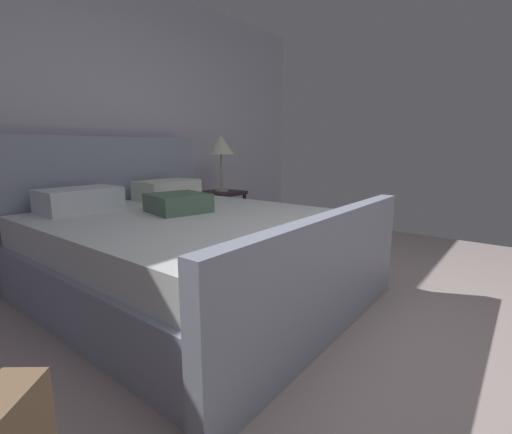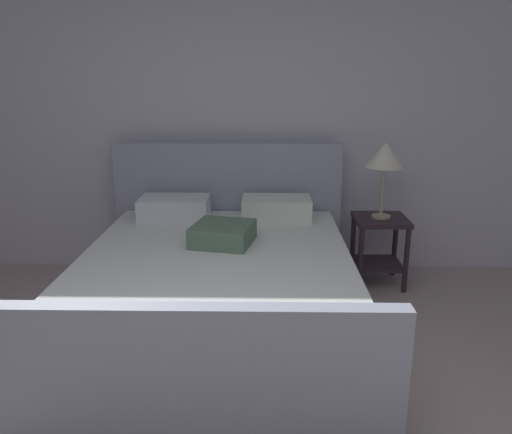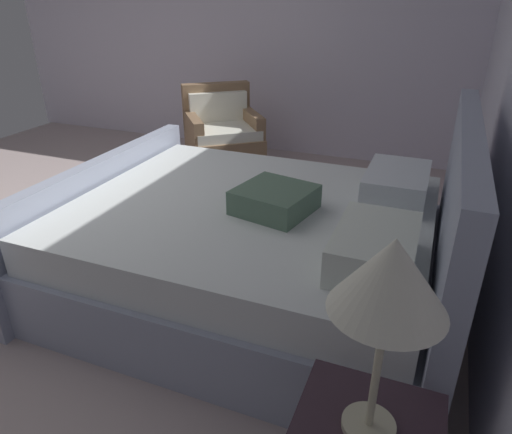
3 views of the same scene
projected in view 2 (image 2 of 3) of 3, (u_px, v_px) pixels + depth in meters
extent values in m
cube|color=silver|center=(240.00, 119.00, 4.47)|extent=(6.12, 0.12, 2.77)
cube|color=#98A0B5|center=(218.00, 307.00, 3.47)|extent=(1.87, 2.13, 0.40)
cube|color=#98A0B5|center=(228.00, 210.00, 4.44)|extent=(1.99, 0.10, 1.20)
cube|color=#98A0B5|center=(196.00, 379.00, 2.35)|extent=(1.99, 0.10, 0.75)
cube|color=silver|center=(217.00, 266.00, 3.39)|extent=(1.79, 2.07, 0.22)
cube|color=silver|center=(175.00, 208.00, 4.10)|extent=(0.56, 0.36, 0.18)
cube|color=silver|center=(276.00, 208.00, 4.09)|extent=(0.56, 0.36, 0.18)
cube|color=#516E59|center=(223.00, 234.00, 3.49)|extent=(0.47, 0.47, 0.14)
cube|color=#32222B|center=(381.00, 220.00, 4.23)|extent=(0.44, 0.44, 0.04)
cube|color=#32222B|center=(378.00, 264.00, 4.34)|extent=(0.40, 0.40, 0.02)
cylinder|color=#32222B|center=(360.00, 260.00, 4.13)|extent=(0.04, 0.04, 0.56)
cylinder|color=#32222B|center=(406.00, 261.00, 4.13)|extent=(0.04, 0.04, 0.56)
cylinder|color=#32222B|center=(353.00, 246.00, 4.50)|extent=(0.04, 0.04, 0.56)
cylinder|color=#32222B|center=(395.00, 246.00, 4.49)|extent=(0.04, 0.04, 0.56)
cylinder|color=#B7B293|center=(381.00, 216.00, 4.22)|extent=(0.16, 0.16, 0.02)
cylinder|color=#B7B293|center=(383.00, 192.00, 4.16)|extent=(0.02, 0.02, 0.41)
cone|color=white|center=(385.00, 155.00, 4.08)|extent=(0.31, 0.31, 0.21)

